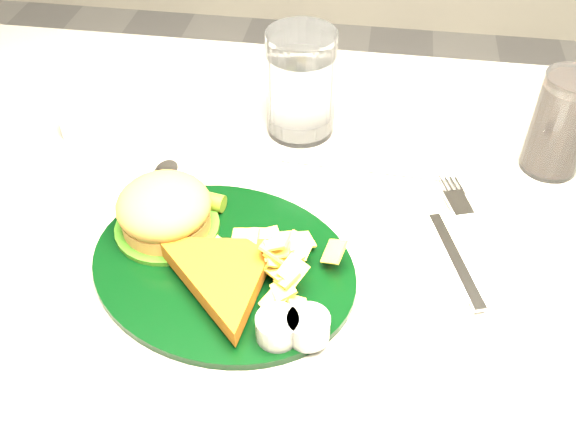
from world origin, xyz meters
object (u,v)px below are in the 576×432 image
table (314,414)px  cola_glass (561,124)px  water_glass (301,84)px  fork_napkin (455,252)px  dinner_plate (221,247)px

table → cola_glass: 0.53m
water_glass → fork_napkin: 0.28m
dinner_plate → fork_napkin: (0.23, 0.05, -0.03)m
table → fork_napkin: size_ratio=6.87×
cola_glass → fork_napkin: (-0.12, -0.17, -0.06)m
water_glass → fork_napkin: water_glass is taller
water_glass → cola_glass: water_glass is taller
cola_glass → table: bearing=-148.5°
cola_glass → fork_napkin: 0.21m
water_glass → fork_napkin: (0.19, -0.20, -0.06)m
table → dinner_plate: bearing=-144.8°
water_glass → table: bearing=-74.4°
dinner_plate → cola_glass: 0.41m
table → fork_napkin: fork_napkin is taller
dinner_plate → fork_napkin: bearing=33.3°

